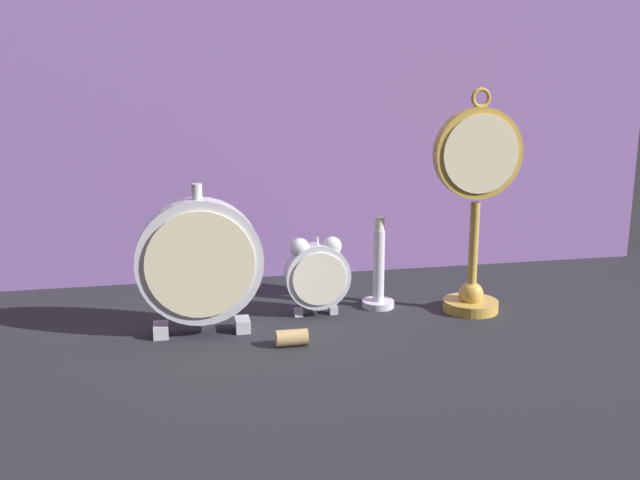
# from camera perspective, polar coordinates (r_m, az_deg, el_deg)

# --- Properties ---
(ground_plane) EXTENTS (4.00, 4.00, 0.00)m
(ground_plane) POSITION_cam_1_polar(r_m,az_deg,el_deg) (0.98, 0.96, -7.89)
(ground_plane) COLOR #232328
(fabric_backdrop_drape) EXTENTS (1.34, 0.01, 0.56)m
(fabric_backdrop_drape) POSITION_cam_1_polar(r_m,az_deg,el_deg) (1.23, -2.35, 9.79)
(fabric_backdrop_drape) COLOR #8460A8
(fabric_backdrop_drape) RESTS_ON ground_plane
(pocket_watch_on_stand) EXTENTS (0.13, 0.08, 0.33)m
(pocket_watch_on_stand) POSITION_cam_1_polar(r_m,az_deg,el_deg) (1.07, 12.37, 3.00)
(pocket_watch_on_stand) COLOR gold
(pocket_watch_on_stand) RESTS_ON ground_plane
(alarm_clock_twin_bell) EXTENTS (0.10, 0.03, 0.12)m
(alarm_clock_twin_bell) POSITION_cam_1_polar(r_m,az_deg,el_deg) (1.05, -0.32, -2.63)
(alarm_clock_twin_bell) COLOR silver
(alarm_clock_twin_bell) RESTS_ON ground_plane
(mantel_clock_silver) EXTENTS (0.17, 0.04, 0.21)m
(mantel_clock_silver) POSITION_cam_1_polar(r_m,az_deg,el_deg) (0.97, -9.61, -1.79)
(mantel_clock_silver) COLOR silver
(mantel_clock_silver) RESTS_ON ground_plane
(brass_candlestick) EXTENTS (0.05, 0.05, 0.14)m
(brass_candlestick) POSITION_cam_1_polar(r_m,az_deg,el_deg) (1.09, 4.70, -3.04)
(brass_candlestick) COLOR silver
(brass_candlestick) RESTS_ON ground_plane
(wine_cork) EXTENTS (0.04, 0.02, 0.02)m
(wine_cork) POSITION_cam_1_polar(r_m,az_deg,el_deg) (0.95, -2.27, -7.82)
(wine_cork) COLOR tan
(wine_cork) RESTS_ON ground_plane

